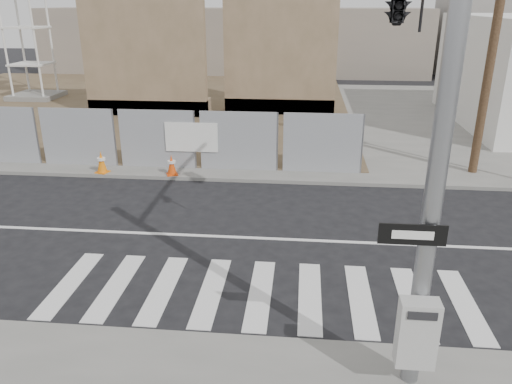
{
  "coord_description": "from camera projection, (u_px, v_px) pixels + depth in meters",
  "views": [
    {
      "loc": [
        0.75,
        -11.12,
        5.53
      ],
      "look_at": [
        -0.28,
        -0.43,
        1.4
      ],
      "focal_mm": 35.0,
      "sensor_mm": 36.0,
      "label": 1
    }
  ],
  "objects": [
    {
      "name": "ground",
      "position": [
        269.0,
        239.0,
        12.38
      ],
      "size": [
        100.0,
        100.0,
        0.0
      ],
      "primitive_type": "plane",
      "color": "black",
      "rests_on": "ground"
    },
    {
      "name": "sidewalk_far",
      "position": [
        289.0,
        116.0,
        25.36
      ],
      "size": [
        50.0,
        20.0,
        0.12
      ],
      "primitive_type": "cube",
      "color": "slate",
      "rests_on": "ground"
    },
    {
      "name": "signal_pole",
      "position": [
        408.0,
        47.0,
        8.54
      ],
      "size": [
        0.96,
        5.87,
        7.0
      ],
      "color": "gray",
      "rests_on": "sidewalk_near"
    },
    {
      "name": "concrete_wall_left",
      "position": [
        144.0,
        49.0,
        23.95
      ],
      "size": [
        6.0,
        1.3,
        8.0
      ],
      "color": "brown",
      "rests_on": "sidewalk_far"
    },
    {
      "name": "concrete_wall_right",
      "position": [
        280.0,
        48.0,
        24.3
      ],
      "size": [
        5.5,
        1.3,
        8.0
      ],
      "color": "brown",
      "rests_on": "sidewalk_far"
    },
    {
      "name": "utility_pole_right",
      "position": [
        499.0,
        12.0,
        15.04
      ],
      "size": [
        1.6,
        0.28,
        10.0
      ],
      "color": "brown",
      "rests_on": "sidewalk_far"
    },
    {
      "name": "traffic_cone_c",
      "position": [
        101.0,
        162.0,
        16.66
      ],
      "size": [
        0.47,
        0.47,
        0.74
      ],
      "rotation": [
        0.0,
        0.0,
        -0.29
      ],
      "color": "orange",
      "rests_on": "sidewalk_far"
    },
    {
      "name": "traffic_cone_d",
      "position": [
        172.0,
        165.0,
        16.46
      ],
      "size": [
        0.46,
        0.46,
        0.69
      ],
      "rotation": [
        0.0,
        0.0,
        0.37
      ],
      "color": "#DA420B",
      "rests_on": "sidewalk_far"
    }
  ]
}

